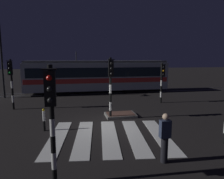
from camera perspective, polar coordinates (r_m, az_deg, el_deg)
The scene contains 13 objects.
ground_plane at distance 11.04m, azimuth -2.22°, elevation -9.91°, with size 120.00×120.00×0.00m, color black.
rail_near at distance 20.52m, azimuth -6.59°, elevation -1.20°, with size 80.00×0.12×0.03m, color #59595E.
rail_far at distance 21.93m, azimuth -6.90°, elevation -0.57°, with size 80.00×0.12×0.03m, color #59595E.
crosswalk_zebra at distance 9.58m, azimuth -0.69°, elevation -12.81°, with size 5.88×5.06×0.02m.
traffic_island at distance 12.69m, azimuth 2.36°, elevation -7.00°, with size 1.83×1.26×0.18m.
traffic_light_corner_far_right at distance 16.49m, azimuth 13.67°, elevation 3.43°, with size 0.36×0.42×3.15m.
traffic_light_kerb_mid_left at distance 5.63m, azimuth -16.41°, elevation -5.10°, with size 0.36×0.42×3.35m.
traffic_light_median_centre at distance 11.64m, azimuth -0.36°, elevation 2.88°, with size 0.36×0.42×3.55m.
traffic_light_corner_far_left at distance 15.48m, azimuth -26.10°, elevation 3.18°, with size 0.36×0.42×3.44m.
street_lamp_trackside_left at distance 20.17m, azimuth -28.51°, elevation 9.62°, with size 0.44×1.21×6.56m.
tram at distance 21.11m, azimuth -3.92°, elevation 3.84°, with size 14.36×2.58×4.15m.
pedestrian_waiting_at_kerb at distance 7.33m, azimuth 14.37°, elevation -12.75°, with size 0.36×0.24×1.71m.
bollard_island_edge at distance 10.63m, azimuth -18.26°, elevation -7.93°, with size 0.12×0.12×1.11m.
Camera 1 is at (-1.64, -10.33, 3.52)m, focal length 33.15 mm.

